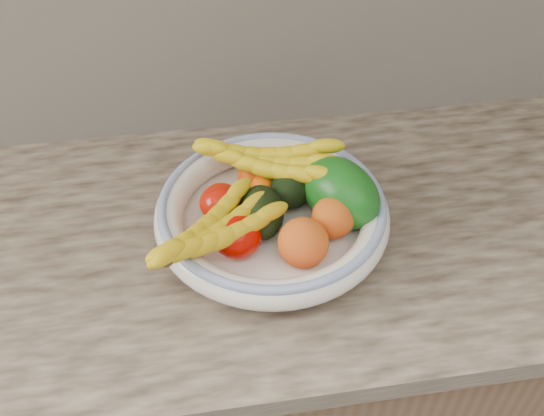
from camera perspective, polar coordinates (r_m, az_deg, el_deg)
The scene contains 15 objects.
kitchen_counter at distance 1.40m, azimuth -0.16°, elevation -13.98°, with size 2.44×0.66×1.40m.
fruit_bowl at distance 1.00m, azimuth 0.00°, elevation -0.47°, with size 0.39×0.39×0.08m.
clementine_back_left at distance 1.07m, azimuth -1.74°, elevation 3.05°, with size 0.06×0.06×0.05m, color #DB4504.
clementine_back_right at distance 1.08m, azimuth 0.74°, elevation 3.58°, with size 0.06×0.06×0.05m, color #FB6505.
clementine_back_mid at distance 1.05m, azimuth -0.74°, elevation 2.11°, with size 0.05×0.05×0.04m, color #FF6805.
clementine_extra at distance 1.07m, azimuth -0.87°, elevation 3.45°, with size 0.05×0.05×0.05m, color #F26005.
tomato_left at distance 1.01m, azimuth -4.83°, elevation 0.48°, with size 0.07×0.07×0.06m, color #BB1204.
tomato_near_left at distance 0.95m, azimuth -3.27°, elevation -2.70°, with size 0.08×0.08×0.07m, color #B70800.
avocado_center at distance 0.98m, azimuth -0.99°, elevation -0.39°, with size 0.07×0.11×0.07m, color black.
avocado_right at distance 1.03m, azimuth 2.06°, elevation 2.15°, with size 0.07×0.11×0.07m, color black.
green_mango at distance 1.01m, azimuth 6.41°, elevation 1.48°, with size 0.10×0.15×0.11m, color #0F5410.
peach_front at distance 0.93m, azimuth 2.96°, elevation -3.29°, with size 0.08×0.08×0.08m, color orange.
peach_right at distance 0.97m, azimuth 5.77°, elevation -0.89°, with size 0.07×0.07×0.07m, color orange.
banana_bunch_back at distance 1.04m, azimuth -0.46°, elevation 4.16°, with size 0.27×0.10×0.08m, color yellow, non-canonical shape.
banana_bunch_front at distance 0.93m, azimuth -5.52°, elevation -2.50°, with size 0.25×0.10×0.07m, color yellow, non-canonical shape.
Camera 1 is at (-0.11, 0.95, 1.65)m, focal length 40.00 mm.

